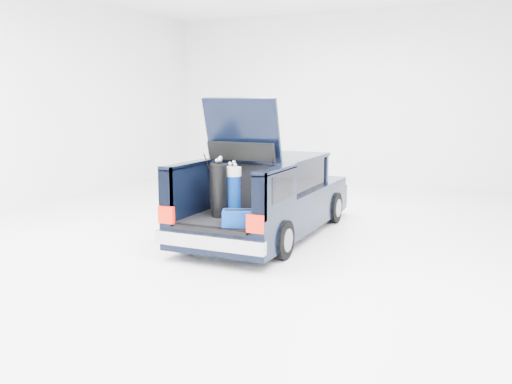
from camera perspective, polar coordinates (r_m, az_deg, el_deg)
The scene contains 6 objects.
ground at distance 9.96m, azimuth 1.19°, elevation -4.50°, with size 14.00×14.00×0.00m, color white.
car at distance 9.91m, azimuth 1.45°, elevation -0.59°, with size 1.87×4.65×2.47m.
red_suitcase at distance 8.61m, azimuth 1.35°, elevation -0.83°, with size 0.39×0.32×0.56m.
black_golf_bag at distance 8.53m, azimuth -3.89°, elevation 0.20°, with size 0.34×0.39×0.96m.
blue_golf_bag at distance 8.63m, azimuth -2.43°, elevation 0.12°, with size 0.35×0.35×0.89m.
blue_duffel at distance 7.98m, azimuth -1.83°, elevation -2.76°, with size 0.57×0.48×0.25m.
Camera 1 is at (3.80, -8.88, 2.41)m, focal length 38.00 mm.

